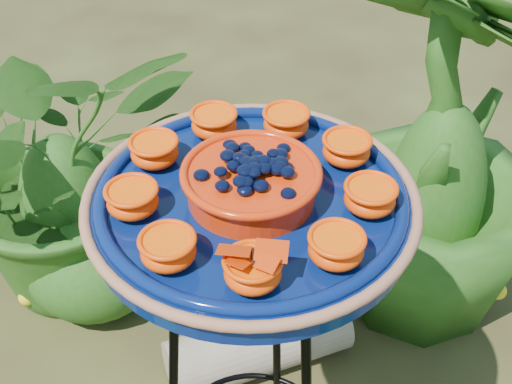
# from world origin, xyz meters

# --- Properties ---
(tripod_stand) EXTENTS (0.45, 0.45, 0.98)m
(tripod_stand) POSITION_xyz_m (0.03, -0.15, 0.60)
(tripod_stand) COLOR black
(tripod_stand) RESTS_ON ground
(feeder_dish) EXTENTS (0.63, 0.63, 0.12)m
(feeder_dish) POSITION_xyz_m (0.03, -0.15, 1.03)
(feeder_dish) COLOR #06174F
(feeder_dish) RESTS_ON tripod_stand
(driftwood_log) EXTENTS (0.55, 0.36, 0.18)m
(driftwood_log) POSITION_xyz_m (0.04, 0.31, 0.09)
(driftwood_log) COLOR tan
(driftwood_log) RESTS_ON ground
(shrub_back_left) EXTENTS (1.03, 0.99, 0.89)m
(shrub_back_left) POSITION_xyz_m (-0.56, 0.68, 0.45)
(shrub_back_left) COLOR #214E14
(shrub_back_left) RESTS_ON ground
(shrub_back_right) EXTENTS (0.89, 0.89, 1.13)m
(shrub_back_right) POSITION_xyz_m (0.54, 0.60, 0.56)
(shrub_back_right) COLOR #214E14
(shrub_back_right) RESTS_ON ground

